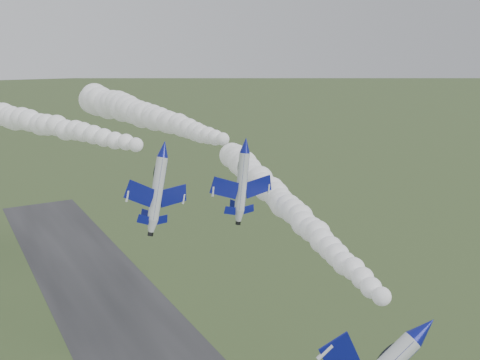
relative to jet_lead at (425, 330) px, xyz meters
name	(u,v)px	position (x,y,z in m)	size (l,w,h in m)	color
jet_lead	(425,330)	(0.00, 0.00, 0.00)	(7.93, 14.19, 9.14)	silver
smoke_trail_jet_lead	(282,201)	(8.14, 33.02, 1.50)	(4.82, 60.19, 4.82)	white
jet_pair_left	(164,149)	(-10.00, 31.12, 11.00)	(9.33, 11.10, 3.44)	silver
smoke_trail_jet_pair_left	(13,118)	(-22.50, 62.67, 11.97)	(4.71, 62.43, 4.71)	white
jet_pair_right	(246,145)	(1.70, 32.14, 10.26)	(9.81, 11.75, 2.94)	silver
smoke_trail_jet_pair_right	(144,115)	(-1.24, 62.28, 11.21)	(5.95, 56.08, 5.95)	white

